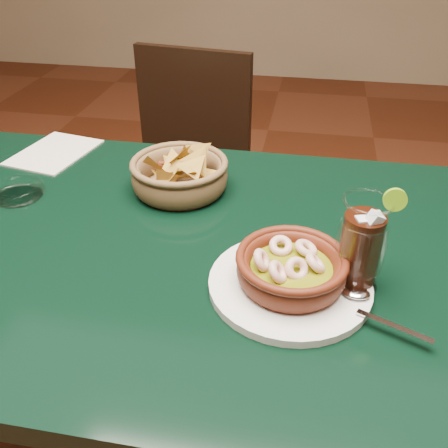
% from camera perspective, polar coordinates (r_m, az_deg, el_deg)
% --- Properties ---
extents(dining_table, '(1.20, 0.80, 0.75)m').
position_cam_1_polar(dining_table, '(0.98, -7.92, -6.33)').
color(dining_table, black).
rests_on(dining_table, ground).
extents(dining_chair, '(0.46, 0.46, 0.88)m').
position_cam_1_polar(dining_chair, '(1.67, -4.76, 5.10)').
color(dining_chair, black).
rests_on(dining_chair, ground).
extents(shrimp_plate, '(0.33, 0.26, 0.08)m').
position_cam_1_polar(shrimp_plate, '(0.79, 7.67, -5.49)').
color(shrimp_plate, silver).
rests_on(shrimp_plate, dining_table).
extents(chip_basket, '(0.23, 0.23, 0.15)m').
position_cam_1_polar(chip_basket, '(1.05, -5.08, 5.66)').
color(chip_basket, brown).
rests_on(chip_basket, dining_table).
extents(guacamole_ramekin, '(0.13, 0.13, 0.04)m').
position_cam_1_polar(guacamole_ramekin, '(1.15, -6.52, 7.34)').
color(guacamole_ramekin, '#46170B').
rests_on(guacamole_ramekin, dining_table).
extents(cola_drink, '(0.16, 0.16, 0.18)m').
position_cam_1_polar(cola_drink, '(0.79, 15.38, -2.39)').
color(cola_drink, white).
rests_on(cola_drink, dining_table).
extents(glass_ashtray, '(0.12, 0.12, 0.03)m').
position_cam_1_polar(glass_ashtray, '(1.11, -22.53, 3.48)').
color(glass_ashtray, white).
rests_on(glass_ashtray, dining_table).
extents(paper_menu, '(0.19, 0.23, 0.00)m').
position_cam_1_polar(paper_menu, '(1.29, -18.82, 7.76)').
color(paper_menu, beige).
rests_on(paper_menu, dining_table).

